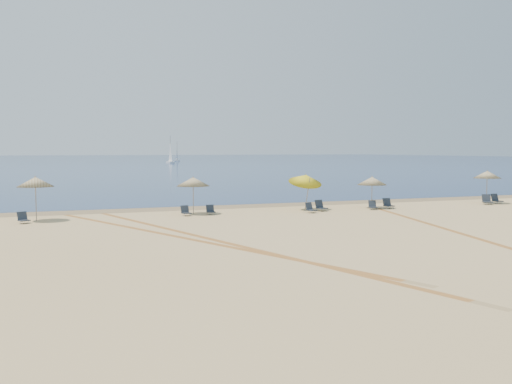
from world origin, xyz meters
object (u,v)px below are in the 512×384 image
at_px(chair_3, 186,211).
at_px(chair_7, 373,206).
at_px(umbrella_1, 35,182).
at_px(sailboat_1, 170,155).
at_px(umbrella_4, 372,181).
at_px(umbrella_5, 487,175).
at_px(chair_4, 211,210).
at_px(chair_8, 388,204).
at_px(chair_6, 321,206).
at_px(chair_9, 487,200).
at_px(umbrella_2, 193,182).
at_px(chair_5, 310,208).
at_px(chair_10, 496,199).
at_px(umbrella_3, 306,179).
at_px(chair_2, 23,218).
at_px(sailboat_2, 177,155).

relative_size(chair_3, chair_7, 0.95).
height_order(umbrella_1, sailboat_1, sailboat_1).
relative_size(umbrella_4, umbrella_5, 0.89).
relative_size(chair_4, chair_8, 0.84).
distance_m(chair_6, chair_9, 13.50).
height_order(umbrella_2, chair_6, umbrella_2).
bearing_deg(umbrella_2, umbrella_5, -1.75).
xyz_separation_m(umbrella_1, chair_8, (22.47, -1.08, -1.90)).
distance_m(chair_3, chair_7, 12.64).
height_order(chair_5, chair_10, chair_10).
height_order(umbrella_3, chair_10, umbrella_3).
distance_m(umbrella_3, chair_8, 6.07).
bearing_deg(chair_2, umbrella_3, -20.93).
xyz_separation_m(umbrella_1, chair_2, (-0.66, -0.87, -1.93)).
distance_m(umbrella_1, chair_4, 10.30).
bearing_deg(umbrella_5, umbrella_1, 179.27).
bearing_deg(chair_9, umbrella_3, -162.41).
bearing_deg(umbrella_4, sailboat_1, 84.56).
distance_m(umbrella_4, chair_2, 22.29).
xyz_separation_m(chair_9, sailboat_2, (10.82, 158.66, 1.76)).
xyz_separation_m(chair_7, sailboat_1, (13.02, 132.71, 2.20)).
relative_size(chair_2, sailboat_2, 0.11).
xyz_separation_m(umbrella_3, chair_6, (0.64, -0.96, -1.77)).
xyz_separation_m(umbrella_2, chair_7, (11.95, -1.61, -1.76)).
bearing_deg(chair_7, sailboat_2, 99.31).
bearing_deg(umbrella_2, sailboat_2, 78.29).
bearing_deg(chair_2, chair_3, -21.10).
height_order(chair_7, chair_8, chair_8).
bearing_deg(chair_10, chair_2, 177.19).
bearing_deg(chair_9, chair_6, -158.56).
bearing_deg(umbrella_2, sailboat_1, 79.21).
relative_size(chair_4, chair_6, 0.73).
bearing_deg(chair_2, chair_8, -24.49).
bearing_deg(sailboat_2, chair_6, -79.66).
relative_size(chair_6, chair_9, 0.90).
bearing_deg(sailboat_2, umbrella_1, -85.78).
bearing_deg(chair_7, chair_5, -160.09).
relative_size(umbrella_3, chair_6, 3.33).
bearing_deg(chair_9, chair_4, -159.91).
distance_m(chair_3, sailboat_1, 134.28).
height_order(umbrella_5, chair_9, umbrella_5).
bearing_deg(chair_8, chair_2, 179.16).
relative_size(chair_5, chair_10, 1.04).
height_order(chair_3, sailboat_2, sailboat_2).
relative_size(umbrella_4, chair_2, 2.87).
bearing_deg(chair_8, chair_6, 177.73).
distance_m(chair_8, chair_10, 9.55).
xyz_separation_m(chair_5, chair_6, (1.06, 0.69, 0.03)).
distance_m(umbrella_5, chair_9, 2.09).
xyz_separation_m(umbrella_4, sailboat_2, (20.16, 157.95, 0.21)).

